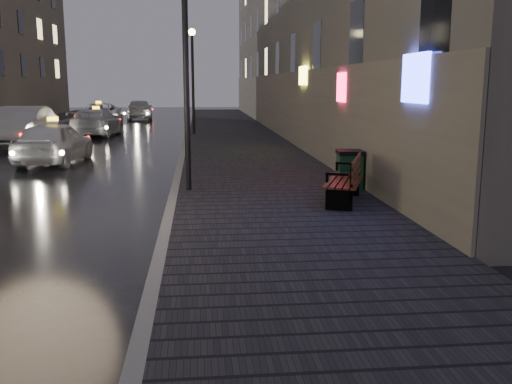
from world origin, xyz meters
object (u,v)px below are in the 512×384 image
at_px(bench, 347,180).
at_px(taxi_near, 54,142).
at_px(taxi_far, 99,114).
at_px(lamp_near, 186,49).
at_px(lamp_far, 193,68).
at_px(trash_bin, 349,169).
at_px(car_far, 139,109).
at_px(car_left_mid, 22,126).
at_px(taxi_mid, 97,122).

xyz_separation_m(bench, taxi_near, (-8.12, 8.10, 0.07)).
distance_m(bench, taxi_far, 28.88).
bearing_deg(lamp_near, bench, -28.84).
distance_m(lamp_far, bench, 18.45).
xyz_separation_m(trash_bin, taxi_far, (-10.30, 25.48, 0.08)).
distance_m(trash_bin, taxi_far, 27.48).
distance_m(taxi_far, car_far, 5.26).
distance_m(lamp_far, car_left_mid, 8.76).
relative_size(lamp_far, taxi_mid, 1.09).
bearing_deg(lamp_far, taxi_near, -115.40).
bearing_deg(taxi_near, taxi_mid, -82.35).
distance_m(car_left_mid, taxi_far, 12.93).
bearing_deg(bench, trash_bin, 94.24).
bearing_deg(taxi_mid, lamp_far, 176.32).
bearing_deg(car_far, bench, 98.20).
relative_size(lamp_far, taxi_far, 1.03).
xyz_separation_m(taxi_mid, car_far, (0.87, 13.28, 0.08)).
height_order(lamp_far, taxi_mid, lamp_far).
bearing_deg(taxi_mid, car_far, -88.75).
distance_m(car_left_mid, car_far, 17.98).
distance_m(lamp_near, trash_bin, 4.88).
xyz_separation_m(bench, taxi_far, (-9.81, 27.16, 0.06)).
xyz_separation_m(lamp_far, trash_bin, (3.95, -16.22, -2.86)).
bearing_deg(trash_bin, taxi_far, 116.49).
height_order(car_left_mid, taxi_far, car_left_mid).
xyz_separation_m(car_left_mid, car_far, (3.35, 17.67, -0.07)).
relative_size(car_left_mid, taxi_far, 1.01).
bearing_deg(trash_bin, lamp_far, 108.17).
relative_size(lamp_near, taxi_far, 1.03).
distance_m(lamp_near, lamp_far, 16.00).
height_order(lamp_near, car_left_mid, lamp_near).
height_order(taxi_near, car_left_mid, car_left_mid).
bearing_deg(bench, car_left_mid, 148.03).
bearing_deg(taxi_far, trash_bin, -64.80).
bearing_deg(lamp_near, trash_bin, -3.16).
xyz_separation_m(bench, car_left_mid, (-10.99, 14.29, 0.20)).
xyz_separation_m(bench, trash_bin, (0.49, 1.69, -0.03)).
height_order(bench, taxi_mid, taxi_mid).
bearing_deg(trash_bin, car_left_mid, 136.81).
bearing_deg(car_far, taxi_near, 83.61).
bearing_deg(taxi_far, lamp_near, -72.70).
relative_size(lamp_far, taxi_near, 1.24).
distance_m(lamp_far, taxi_near, 11.20).
height_order(trash_bin, taxi_mid, taxi_mid).
xyz_separation_m(bench, car_far, (-7.64, 31.96, 0.13)).
distance_m(taxi_near, taxi_far, 19.14).
xyz_separation_m(taxi_near, car_far, (0.48, 23.86, 0.06)).
relative_size(car_left_mid, taxi_mid, 1.07).
height_order(lamp_near, trash_bin, lamp_near).
height_order(lamp_far, trash_bin, lamp_far).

